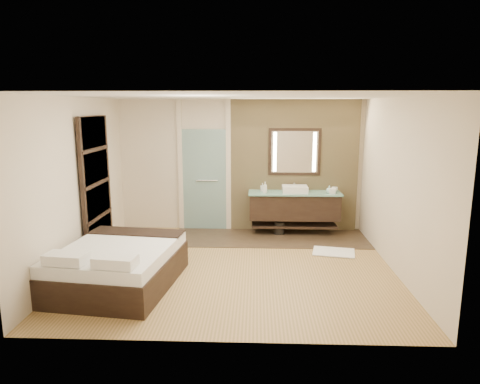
{
  "coord_description": "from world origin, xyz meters",
  "views": [
    {
      "loc": [
        0.33,
        -6.54,
        2.54
      ],
      "look_at": [
        0.05,
        0.6,
        1.12
      ],
      "focal_mm": 32.0,
      "sensor_mm": 36.0,
      "label": 1
    }
  ],
  "objects_px": {
    "vanity": "(294,206)",
    "bed": "(118,266)",
    "waste_bin": "(279,228)",
    "mirror_unit": "(295,152)"
  },
  "relations": [
    {
      "from": "vanity",
      "to": "mirror_unit",
      "type": "relative_size",
      "value": 1.75
    },
    {
      "from": "vanity",
      "to": "bed",
      "type": "bearing_deg",
      "value": -135.51
    },
    {
      "from": "vanity",
      "to": "bed",
      "type": "distance_m",
      "value": 3.87
    },
    {
      "from": "mirror_unit",
      "to": "waste_bin",
      "type": "relative_size",
      "value": 3.91
    },
    {
      "from": "vanity",
      "to": "bed",
      "type": "relative_size",
      "value": 0.89
    },
    {
      "from": "bed",
      "to": "waste_bin",
      "type": "height_order",
      "value": "bed"
    },
    {
      "from": "vanity",
      "to": "waste_bin",
      "type": "xyz_separation_m",
      "value": [
        -0.3,
        -0.07,
        -0.44
      ]
    },
    {
      "from": "vanity",
      "to": "waste_bin",
      "type": "bearing_deg",
      "value": -167.17
    },
    {
      "from": "mirror_unit",
      "to": "waste_bin",
      "type": "distance_m",
      "value": 1.57
    },
    {
      "from": "vanity",
      "to": "mirror_unit",
      "type": "xyz_separation_m",
      "value": [
        0.0,
        0.24,
        1.07
      ]
    }
  ]
}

